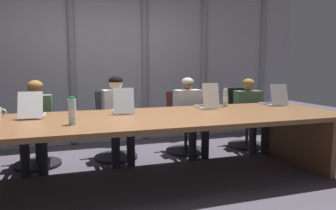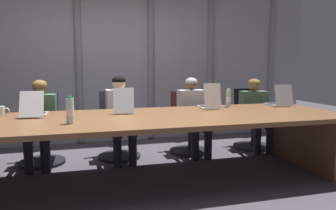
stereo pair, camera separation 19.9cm
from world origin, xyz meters
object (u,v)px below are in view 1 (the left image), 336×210
object	(u,v)px
office_chair_center	(115,134)
laptop_right_mid	(207,103)
laptop_right_end	(274,101)
office_chair_left_mid	(37,139)
water_bottle_secondary	(225,98)
person_right_mid	(190,112)
laptop_left_mid	(32,112)
person_left_mid	(36,120)
laptop_center	(123,108)
person_right_end	(250,109)
office_chair_right_end	(245,125)
office_chair_right_mid	(185,130)
water_bottle_primary	(72,112)
person_center	(118,114)

from	to	relation	value
office_chair_center	laptop_right_mid	bearing A→B (deg)	51.48
laptop_right_end	office_chair_left_mid	bearing A→B (deg)	83.61
office_chair_center	water_bottle_secondary	world-z (taller)	water_bottle_secondary
office_chair_center	person_right_mid	distance (m)	1.14
laptop_left_mid	office_chair_center	world-z (taller)	laptop_left_mid
laptop_left_mid	office_chair_center	size ratio (longest dim) A/B	0.49
laptop_left_mid	person_left_mid	bearing A→B (deg)	2.89
laptop_center	person_left_mid	size ratio (longest dim) A/B	0.40
person_right_end	water_bottle_secondary	distance (m)	0.85
laptop_right_end	person_left_mid	size ratio (longest dim) A/B	0.37
laptop_center	office_chair_right_end	world-z (taller)	laptop_center
laptop_right_mid	office_chair_center	bearing A→B (deg)	64.24
laptop_left_mid	person_right_mid	bearing A→B (deg)	-72.81
laptop_center	person_right_mid	size ratio (longest dim) A/B	0.40
laptop_left_mid	person_right_end	size ratio (longest dim) A/B	0.42
office_chair_right_mid	person_right_mid	world-z (taller)	person_right_mid
office_chair_left_mid	person_right_end	distance (m)	3.16
office_chair_left_mid	person_left_mid	bearing A→B (deg)	4.33
office_chair_left_mid	laptop_right_mid	bearing A→B (deg)	73.23
laptop_right_mid	office_chair_center	xyz separation A→B (m)	(-1.11, 0.68, -0.47)
water_bottle_secondary	laptop_right_end	bearing A→B (deg)	-6.20
laptop_left_mid	water_bottle_primary	size ratio (longest dim) A/B	1.71
water_bottle_secondary	person_center	bearing A→B (deg)	162.43
laptop_right_end	office_chair_center	distance (m)	2.31
office_chair_center	water_bottle_secondary	distance (m)	1.63
office_chair_right_mid	person_left_mid	world-z (taller)	person_left_mid
office_chair_left_mid	person_right_mid	distance (m)	2.14
laptop_center	water_bottle_primary	size ratio (longest dim) A/B	1.70
laptop_center	office_chair_right_end	xyz separation A→B (m)	(2.15, 0.73, -0.47)
laptop_center	water_bottle_primary	xyz separation A→B (m)	(-0.60, -0.61, 0.06)
laptop_center	person_left_mid	xyz separation A→B (m)	(-1.01, 0.57, -0.18)
water_bottle_primary	person_right_mid	bearing A→B (deg)	34.85
person_right_mid	water_bottle_secondary	xyz separation A→B (m)	(0.34, -0.44, 0.23)
person_left_mid	water_bottle_secondary	xyz separation A→B (m)	(2.44, -0.44, 0.24)
office_chair_center	person_center	size ratio (longest dim) A/B	0.80
office_chair_left_mid	office_chair_center	distance (m)	1.03
laptop_right_end	person_right_end	xyz separation A→B (m)	(-0.04, 0.52, -0.19)
person_right_mid	person_right_end	xyz separation A→B (m)	(1.03, 0.00, -0.01)
office_chair_left_mid	office_chair_right_mid	size ratio (longest dim) A/B	1.02
office_chair_center	person_center	bearing A→B (deg)	0.80
laptop_left_mid	person_left_mid	size ratio (longest dim) A/B	0.41
office_chair_center	office_chair_left_mid	bearing A→B (deg)	-97.08
office_chair_right_end	person_right_end	distance (m)	0.32
laptop_right_mid	person_center	bearing A→B (deg)	70.11
office_chair_center	office_chair_right_end	world-z (taller)	office_chair_center
laptop_right_mid	office_chair_right_end	world-z (taller)	laptop_right_mid
office_chair_right_mid	person_center	distance (m)	1.10
water_bottle_primary	water_bottle_secondary	bearing A→B (deg)	19.96
laptop_right_end	office_chair_left_mid	distance (m)	3.29
laptop_right_mid	person_right_end	size ratio (longest dim) A/B	0.40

